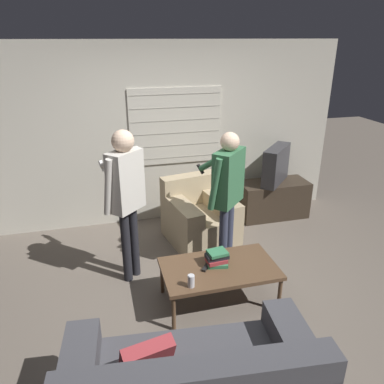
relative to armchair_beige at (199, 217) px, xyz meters
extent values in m
plane|color=#665B51|center=(-0.29, -1.20, -0.33)|extent=(16.00, 16.00, 0.00)
cube|color=#BCB7A8|center=(-0.29, 0.83, 0.94)|extent=(5.20, 0.06, 2.55)
cube|color=beige|center=(-0.13, 0.79, 1.07)|extent=(1.31, 0.02, 1.08)
cube|color=gray|center=(-0.13, 0.78, 0.62)|extent=(1.28, 0.00, 0.01)
cube|color=gray|center=(-0.13, 0.78, 0.80)|extent=(1.28, 0.00, 0.01)
cube|color=gray|center=(-0.13, 0.78, 0.98)|extent=(1.28, 0.00, 0.01)
cube|color=gray|center=(-0.13, 0.78, 1.16)|extent=(1.28, 0.00, 0.01)
cube|color=gray|center=(-0.13, 0.78, 1.34)|extent=(1.28, 0.00, 0.01)
cube|color=gray|center=(-0.13, 0.78, 1.52)|extent=(1.28, 0.00, 0.01)
cube|color=#424247|center=(-1.50, -2.39, 0.20)|extent=(0.32, 0.83, 0.19)
cube|color=#424247|center=(0.01, -2.54, 0.20)|extent=(0.32, 0.83, 0.19)
cube|color=#9E3338|center=(-1.04, -2.39, 0.20)|extent=(0.40, 0.28, 0.37)
cube|color=tan|center=(0.01, -0.05, -0.12)|extent=(0.95, 1.03, 0.43)
cube|color=tan|center=(-0.06, 0.29, 0.30)|extent=(0.82, 0.35, 0.41)
cube|color=tan|center=(0.28, 0.00, 0.19)|extent=(0.40, 0.92, 0.19)
cube|color=tan|center=(-0.26, -0.10, 0.19)|extent=(0.40, 0.92, 0.19)
cube|color=brown|center=(-0.15, -1.30, 0.07)|extent=(1.16, 0.67, 0.04)
cylinder|color=brown|center=(-0.69, -1.01, -0.14)|extent=(0.04, 0.04, 0.38)
cylinder|color=brown|center=(0.39, -1.01, -0.14)|extent=(0.04, 0.04, 0.38)
cylinder|color=brown|center=(-0.69, -1.60, -0.14)|extent=(0.04, 0.04, 0.38)
cylinder|color=brown|center=(0.39, -1.60, -0.14)|extent=(0.04, 0.04, 0.38)
cube|color=#33281E|center=(1.30, 0.42, -0.06)|extent=(1.04, 0.47, 0.56)
cube|color=#2D2D33|center=(1.30, 0.42, 0.50)|extent=(0.63, 0.65, 0.55)
cube|color=#3D4738|center=(1.22, 0.49, 0.50)|extent=(0.42, 0.44, 0.45)
cylinder|color=black|center=(-1.03, -0.68, 0.10)|extent=(0.10, 0.10, 0.86)
cylinder|color=black|center=(-0.93, -0.59, 0.10)|extent=(0.10, 0.10, 0.86)
cube|color=beige|center=(-0.98, -0.63, 0.85)|extent=(0.42, 0.41, 0.65)
sphere|color=beige|center=(-0.98, -0.63, 1.28)|extent=(0.23, 0.23, 0.23)
cylinder|color=beige|center=(-1.16, -0.74, 0.84)|extent=(0.16, 0.17, 0.62)
cylinder|color=beige|center=(-1.01, -0.29, 1.00)|extent=(0.45, 0.47, 0.35)
cube|color=white|center=(-1.19, -0.09, 0.86)|extent=(0.09, 0.09, 0.13)
cylinder|color=#33384C|center=(0.08, -0.75, 0.08)|extent=(0.10, 0.10, 0.83)
cylinder|color=#33384C|center=(0.20, -0.63, 0.08)|extent=(0.10, 0.10, 0.83)
cube|color=#336642|center=(0.14, -0.69, 0.81)|extent=(0.46, 0.46, 0.62)
sphere|color=beige|center=(0.14, -0.69, 1.21)|extent=(0.21, 0.21, 0.21)
cylinder|color=#336642|center=(-0.06, -0.84, 0.80)|extent=(0.16, 0.16, 0.60)
cylinder|color=#336642|center=(0.14, -0.35, 0.92)|extent=(0.42, 0.42, 0.40)
cube|color=black|center=(-0.03, -0.18, 0.75)|extent=(0.10, 0.09, 0.12)
cube|color=#33754C|center=(-0.16, -1.26, 0.11)|extent=(0.23, 0.19, 0.03)
cube|color=maroon|center=(-0.17, -1.26, 0.14)|extent=(0.21, 0.16, 0.04)
cube|color=black|center=(-0.16, -1.24, 0.18)|extent=(0.23, 0.14, 0.04)
cube|color=#33754C|center=(-0.15, -1.24, 0.22)|extent=(0.21, 0.18, 0.03)
cylinder|color=silver|center=(-0.51, -1.54, 0.15)|extent=(0.07, 0.07, 0.12)
cylinder|color=silver|center=(-0.51, -1.54, 0.21)|extent=(0.06, 0.06, 0.00)
cube|color=black|center=(-0.29, -1.29, 0.10)|extent=(0.11, 0.13, 0.02)
cylinder|color=black|center=(0.50, 0.30, -0.32)|extent=(0.20, 0.20, 0.02)
cylinder|color=black|center=(0.50, 0.30, -0.28)|extent=(0.03, 0.03, 0.06)
torus|color=black|center=(0.50, 0.30, -0.12)|extent=(0.28, 0.02, 0.28)
sphere|color=black|center=(0.50, 0.30, -0.12)|extent=(0.08, 0.08, 0.08)
camera|label=1|loc=(-1.23, -4.33, 2.25)|focal=35.00mm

